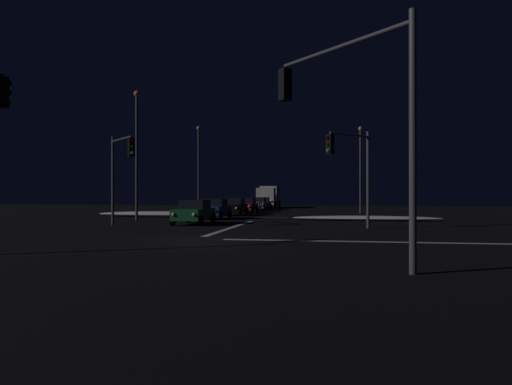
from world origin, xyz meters
TOP-DOWN VIEW (x-y plane):
  - ground at (0.00, 0.00)m, footprint 120.00×120.00m
  - stop_line_north at (0.00, 7.44)m, footprint 0.35×12.67m
  - centre_line_ns at (0.00, 19.04)m, footprint 22.00×0.15m
  - crosswalk_bar_east at (7.54, 0.00)m, footprint 12.67×0.40m
  - snow_bank_left_curb at (-8.24, 18.06)m, footprint 11.92×1.50m
  - snow_bank_right_curb at (8.24, 15.50)m, footprint 10.87×1.50m
  - sedan_green at (-3.08, 9.66)m, footprint 2.02×4.33m
  - sedan_blue at (-3.42, 16.17)m, footprint 2.02×4.33m
  - sedan_black at (-3.21, 22.61)m, footprint 2.02×4.33m
  - sedan_red at (-3.15, 28.42)m, footprint 2.02×4.33m
  - sedan_white at (-2.91, 34.58)m, footprint 2.02×4.33m
  - sedan_silver at (-3.22, 39.95)m, footprint 2.02×4.33m
  - box_truck at (-3.31, 46.87)m, footprint 2.68×8.28m
  - traffic_signal_nw at (-6.81, 6.81)m, footprint 2.60×2.60m
  - traffic_signal_se at (6.36, -6.36)m, footprint 3.83×3.83m
  - traffic_signal_ne at (6.88, 6.88)m, footprint 2.45×2.45m
  - streetlamp_left_near at (-8.54, 13.04)m, footprint 0.44×0.44m
  - streetlamp_left_far at (-8.54, 29.04)m, footprint 0.44×0.44m
  - streetlamp_right_far at (8.54, 29.04)m, footprint 0.44×0.44m

SIDE VIEW (x-z plane):
  - ground at x=0.00m, z-range -0.10..0.00m
  - stop_line_north at x=0.00m, z-range 0.00..0.01m
  - centre_line_ns at x=0.00m, z-range 0.00..0.01m
  - crosswalk_bar_east at x=7.54m, z-range 0.00..0.01m
  - snow_bank_right_curb at x=8.24m, z-range 0.00..0.37m
  - snow_bank_left_curb at x=-8.24m, z-range 0.00..0.50m
  - sedan_green at x=-3.08m, z-range 0.02..1.59m
  - sedan_blue at x=-3.42m, z-range 0.02..1.59m
  - sedan_black at x=-3.21m, z-range 0.02..1.59m
  - sedan_red at x=-3.15m, z-range 0.02..1.59m
  - sedan_white at x=-2.91m, z-range 0.02..1.59m
  - sedan_silver at x=-3.22m, z-range 0.02..1.59m
  - box_truck at x=-3.31m, z-range 0.17..3.25m
  - traffic_signal_ne at x=6.88m, z-range 1.02..6.58m
  - traffic_signal_nw at x=-6.81m, z-range 1.03..6.61m
  - traffic_signal_se at x=6.36m, z-range 1.28..7.79m
  - streetlamp_right_far at x=8.54m, z-range 0.69..9.53m
  - streetlamp_left_far at x=-8.54m, z-range 0.69..9.99m
  - streetlamp_left_near at x=-8.54m, z-range 0.70..10.34m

